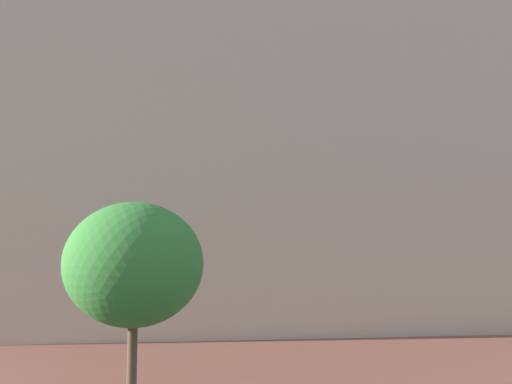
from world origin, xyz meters
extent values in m
cube|color=beige|center=(2.33, 30.60, 9.03)|extent=(27.02, 11.63, 18.07)
cube|color=#4C515B|center=(2.33, 30.60, 19.27)|extent=(24.85, 10.70, 2.40)
cube|color=beige|center=(3.13, 30.60, 17.44)|extent=(4.71, 4.71, 34.87)
cylinder|color=beige|center=(-9.68, 26.29, 10.19)|extent=(2.80, 2.80, 20.38)
cylinder|color=beige|center=(14.34, 26.29, 10.12)|extent=(2.80, 2.80, 20.24)
cylinder|color=brown|center=(-3.39, 13.64, 1.21)|extent=(0.27, 0.27, 2.41)
ellipsoid|color=#387F33|center=(-3.39, 13.64, 3.95)|extent=(3.84, 3.84, 3.45)
camera|label=1|loc=(-2.06, -2.32, 4.42)|focal=39.51mm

